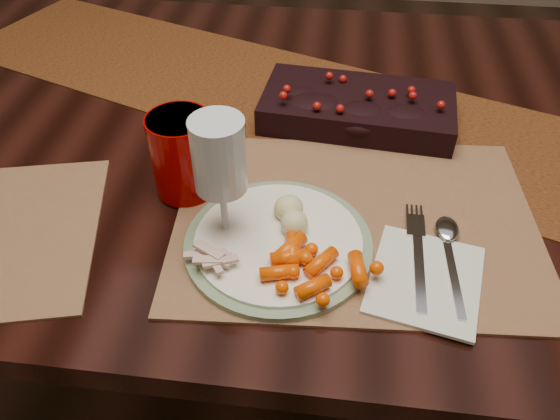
# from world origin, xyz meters

# --- Properties ---
(floor) EXTENTS (5.00, 5.00, 0.00)m
(floor) POSITION_xyz_m (0.00, 0.00, 0.00)
(floor) COLOR black
(floor) RESTS_ON ground
(dining_table) EXTENTS (1.80, 1.00, 0.75)m
(dining_table) POSITION_xyz_m (0.00, 0.00, 0.38)
(dining_table) COLOR black
(dining_table) RESTS_ON floor
(table_runner) EXTENTS (1.59, 0.86, 0.00)m
(table_runner) POSITION_xyz_m (0.02, 0.06, 0.75)
(table_runner) COLOR #4C310C
(table_runner) RESTS_ON dining_table
(centerpiece) EXTENTS (0.34, 0.19, 0.06)m
(centerpiece) POSITION_xyz_m (0.06, 0.02, 0.79)
(centerpiece) COLOR black
(centerpiece) RESTS_ON table_runner
(placemat_main) EXTENTS (0.53, 0.40, 0.00)m
(placemat_main) POSITION_xyz_m (0.06, -0.23, 0.75)
(placemat_main) COLOR brown
(placemat_main) RESTS_ON dining_table
(dinner_plate) EXTENTS (0.29, 0.29, 0.01)m
(dinner_plate) POSITION_xyz_m (-0.04, -0.29, 0.76)
(dinner_plate) COLOR white
(dinner_plate) RESTS_ON placemat_main
(baby_carrots) EXTENTS (0.14, 0.12, 0.02)m
(baby_carrots) POSITION_xyz_m (0.02, -0.35, 0.78)
(baby_carrots) COLOR #F24B01
(baby_carrots) RESTS_ON dinner_plate
(mashed_potatoes) EXTENTS (0.07, 0.06, 0.04)m
(mashed_potatoes) POSITION_xyz_m (-0.03, -0.26, 0.79)
(mashed_potatoes) COLOR tan
(mashed_potatoes) RESTS_ON dinner_plate
(turkey_shreds) EXTENTS (0.09, 0.08, 0.02)m
(turkey_shreds) POSITION_xyz_m (-0.11, -0.34, 0.78)
(turkey_shreds) COLOR #A5928A
(turkey_shreds) RESTS_ON dinner_plate
(napkin) EXTENTS (0.16, 0.18, 0.01)m
(napkin) POSITION_xyz_m (0.15, -0.33, 0.76)
(napkin) COLOR silver
(napkin) RESTS_ON placemat_main
(fork) EXTENTS (0.03, 0.17, 0.00)m
(fork) POSITION_xyz_m (0.14, -0.30, 0.76)
(fork) COLOR silver
(fork) RESTS_ON napkin
(spoon) EXTENTS (0.04, 0.16, 0.00)m
(spoon) POSITION_xyz_m (0.19, -0.30, 0.76)
(spoon) COLOR #BCBCBC
(spoon) RESTS_ON napkin
(red_cup) EXTENTS (0.11, 0.11, 0.12)m
(red_cup) POSITION_xyz_m (-0.19, -0.19, 0.82)
(red_cup) COLOR #8F0100
(red_cup) RESTS_ON placemat_main
(wine_glass) EXTENTS (0.08, 0.08, 0.19)m
(wine_glass) POSITION_xyz_m (-0.11, -0.28, 0.84)
(wine_glass) COLOR silver
(wine_glass) RESTS_ON dining_table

